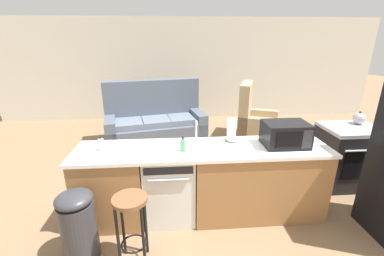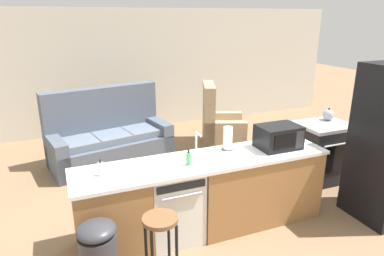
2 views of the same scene
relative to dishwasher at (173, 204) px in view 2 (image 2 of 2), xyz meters
name	(u,v)px [view 2 (image 2 of 2)]	position (x,y,z in m)	size (l,w,h in m)	color
ground_plane	(193,231)	(0.25, 0.00, -0.42)	(24.00, 24.00, 0.00)	#896B4C
wall_back	(133,70)	(0.55, 4.20, 0.88)	(10.00, 0.06, 2.60)	silver
kitchen_counter	(212,196)	(0.49, 0.00, 0.00)	(2.94, 0.66, 0.90)	#9E6B3D
dishwasher	(173,204)	(0.00, 0.00, 0.00)	(0.58, 0.61, 0.84)	silver
stove_range	(322,152)	(2.60, 0.55, 0.03)	(0.76, 0.68, 0.90)	black
microwave	(278,137)	(1.36, 0.00, 0.62)	(0.50, 0.37, 0.28)	black
sink_faucet	(197,146)	(0.33, 0.10, 0.61)	(0.07, 0.18, 0.30)	silver
paper_towel_roll	(228,139)	(0.76, 0.17, 0.62)	(0.14, 0.14, 0.28)	#4C4C51
soap_bottle	(189,159)	(0.17, -0.07, 0.55)	(0.06, 0.06, 0.18)	#4CB266
dish_soap_bottle	(101,169)	(-0.74, 0.02, 0.55)	(0.06, 0.06, 0.18)	silver
kettle	(329,115)	(2.77, 0.68, 0.56)	(0.21, 0.17, 0.19)	#B2B2B7
bar_stool	(161,237)	(-0.35, -0.68, 0.11)	(0.32, 0.32, 0.74)	brown
couch	(108,139)	(-0.32, 2.52, -0.03)	(2.14, 1.29, 1.27)	#515B6B
armchair	(219,127)	(1.83, 2.55, -0.07)	(1.06, 1.08, 1.20)	tan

